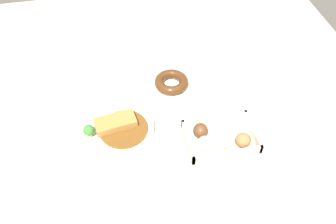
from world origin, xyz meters
TOP-DOWN VIEW (x-y plane):
  - ground_plane at (0.00, 0.00)m, footprint 1.60×1.60m
  - curry_plate at (-0.12, -0.01)m, footprint 0.25×0.25m
  - donut_box at (0.18, -0.11)m, footprint 0.20×0.14m
  - chocolate_ring_donut at (0.10, 0.16)m, footprint 0.13×0.13m

SIDE VIEW (x-z plane):
  - ground_plane at x=0.00m, z-range 0.00..0.00m
  - curry_plate at x=-0.12m, z-range -0.02..0.05m
  - chocolate_ring_donut at x=0.10m, z-range 0.00..0.03m
  - donut_box at x=0.18m, z-range -0.01..0.05m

